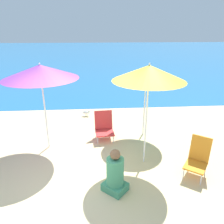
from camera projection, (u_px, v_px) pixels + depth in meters
name	position (u px, v px, depth m)	size (l,w,h in m)	color
ground_plane	(69.00, 191.00, 4.31)	(60.00, 60.00, 0.00)	#D1BA89
sea_water	(91.00, 53.00, 27.19)	(60.00, 40.00, 0.01)	#23669E
beach_umbrella_yellow	(149.00, 73.00, 4.48)	(1.55, 1.55, 2.34)	white
beach_umbrella_teal	(146.00, 76.00, 5.97)	(1.55, 1.55, 1.95)	white
beach_umbrella_purple	(40.00, 72.00, 5.17)	(1.82, 1.82, 2.24)	white
beach_chair_red	(104.00, 126.00, 6.27)	(0.56, 0.64, 0.77)	silver
beach_chair_orange	(198.00, 157.00, 4.69)	(0.68, 0.71, 0.84)	silver
person_seated_near	(115.00, 174.00, 4.20)	(0.57, 0.57, 0.92)	#3F8C66
seagull	(87.00, 112.00, 7.91)	(0.27, 0.11, 0.23)	gold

